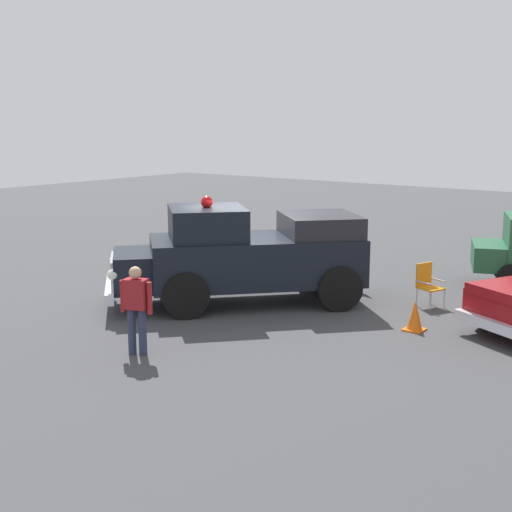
{
  "coord_description": "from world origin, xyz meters",
  "views": [
    {
      "loc": [
        -10.04,
        12.89,
        4.27
      ],
      "look_at": [
        -0.43,
        0.29,
        1.14
      ],
      "focal_mm": 48.02,
      "sensor_mm": 36.0,
      "label": 1
    }
  ],
  "objects_px": {
    "lawn_chair_near_truck": "(313,252)",
    "lawn_chair_by_car": "(427,282)",
    "spectator_seated": "(310,249)",
    "lawn_chair_spare": "(351,267)",
    "traffic_cone": "(415,316)",
    "spectator_standing": "(136,304)",
    "vintage_fire_truck": "(246,254)"
  },
  "relations": [
    {
      "from": "lawn_chair_spare",
      "to": "spectator_standing",
      "type": "xyz_separation_m",
      "value": [
        0.67,
        6.78,
        0.37
      ]
    },
    {
      "from": "lawn_chair_near_truck",
      "to": "lawn_chair_spare",
      "type": "xyz_separation_m",
      "value": [
        -1.95,
        1.22,
        0.0
      ]
    },
    {
      "from": "vintage_fire_truck",
      "to": "lawn_chair_spare",
      "type": "xyz_separation_m",
      "value": [
        -1.3,
        -2.69,
        -0.61
      ]
    },
    {
      "from": "vintage_fire_truck",
      "to": "traffic_cone",
      "type": "bearing_deg",
      "value": -174.23
    },
    {
      "from": "lawn_chair_by_car",
      "to": "lawn_chair_spare",
      "type": "height_order",
      "value": "same"
    },
    {
      "from": "spectator_standing",
      "to": "traffic_cone",
      "type": "distance_m",
      "value": 5.73
    },
    {
      "from": "lawn_chair_by_car",
      "to": "spectator_standing",
      "type": "height_order",
      "value": "spectator_standing"
    },
    {
      "from": "vintage_fire_truck",
      "to": "spectator_seated",
      "type": "height_order",
      "value": "vintage_fire_truck"
    },
    {
      "from": "spectator_standing",
      "to": "lawn_chair_spare",
      "type": "bearing_deg",
      "value": -95.64
    },
    {
      "from": "vintage_fire_truck",
      "to": "lawn_chair_by_car",
      "type": "bearing_deg",
      "value": -146.1
    },
    {
      "from": "lawn_chair_by_car",
      "to": "traffic_cone",
      "type": "bearing_deg",
      "value": 106.77
    },
    {
      "from": "lawn_chair_near_truck",
      "to": "spectator_seated",
      "type": "xyz_separation_m",
      "value": [
        0.0,
        0.13,
        0.11
      ]
    },
    {
      "from": "vintage_fire_truck",
      "to": "lawn_chair_spare",
      "type": "relative_size",
      "value": 5.75
    },
    {
      "from": "lawn_chair_by_car",
      "to": "traffic_cone",
      "type": "distance_m",
      "value": 2.06
    },
    {
      "from": "lawn_chair_spare",
      "to": "traffic_cone",
      "type": "distance_m",
      "value": 3.62
    },
    {
      "from": "lawn_chair_near_truck",
      "to": "lawn_chair_by_car",
      "type": "xyz_separation_m",
      "value": [
        -4.17,
        1.54,
        0.0
      ]
    },
    {
      "from": "lawn_chair_by_car",
      "to": "spectator_seated",
      "type": "bearing_deg",
      "value": -18.71
    },
    {
      "from": "lawn_chair_spare",
      "to": "spectator_seated",
      "type": "bearing_deg",
      "value": -29.28
    },
    {
      "from": "lawn_chair_near_truck",
      "to": "traffic_cone",
      "type": "xyz_separation_m",
      "value": [
        -4.76,
        3.49,
        -0.28
      ]
    },
    {
      "from": "traffic_cone",
      "to": "lawn_chair_by_car",
      "type": "bearing_deg",
      "value": -73.23
    },
    {
      "from": "lawn_chair_near_truck",
      "to": "lawn_chair_by_car",
      "type": "distance_m",
      "value": 4.44
    },
    {
      "from": "vintage_fire_truck",
      "to": "spectator_seated",
      "type": "xyz_separation_m",
      "value": [
        0.64,
        -3.78,
        -0.5
      ]
    },
    {
      "from": "vintage_fire_truck",
      "to": "lawn_chair_spare",
      "type": "height_order",
      "value": "vintage_fire_truck"
    },
    {
      "from": "lawn_chair_by_car",
      "to": "traffic_cone",
      "type": "relative_size",
      "value": 1.61
    },
    {
      "from": "vintage_fire_truck",
      "to": "lawn_chair_near_truck",
      "type": "height_order",
      "value": "vintage_fire_truck"
    },
    {
      "from": "spectator_seated",
      "to": "traffic_cone",
      "type": "distance_m",
      "value": 5.84
    },
    {
      "from": "spectator_standing",
      "to": "traffic_cone",
      "type": "bearing_deg",
      "value": -127.66
    },
    {
      "from": "lawn_chair_by_car",
      "to": "spectator_seated",
      "type": "distance_m",
      "value": 4.4
    },
    {
      "from": "lawn_chair_spare",
      "to": "spectator_seated",
      "type": "distance_m",
      "value": 2.23
    },
    {
      "from": "lawn_chair_by_car",
      "to": "traffic_cone",
      "type": "height_order",
      "value": "lawn_chair_by_car"
    },
    {
      "from": "lawn_chair_by_car",
      "to": "traffic_cone",
      "type": "xyz_separation_m",
      "value": [
        -0.59,
        1.95,
        -0.28
      ]
    },
    {
      "from": "vintage_fire_truck",
      "to": "traffic_cone",
      "type": "xyz_separation_m",
      "value": [
        -4.11,
        -0.42,
        -0.89
      ]
    }
  ]
}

